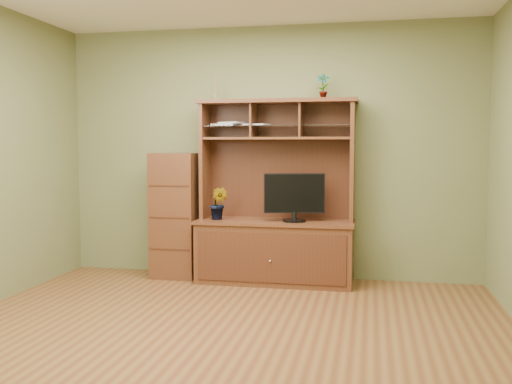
# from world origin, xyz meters

# --- Properties ---
(room) EXTENTS (4.54, 4.04, 2.74)m
(room) POSITION_xyz_m (0.00, 0.00, 1.35)
(room) COLOR brown
(room) RESTS_ON ground
(media_hutch) EXTENTS (1.66, 0.61, 1.90)m
(media_hutch) POSITION_xyz_m (0.12, 1.73, 0.52)
(media_hutch) COLOR #442013
(media_hutch) RESTS_ON room
(monitor) EXTENTS (0.61, 0.24, 0.49)m
(monitor) POSITION_xyz_m (0.33, 1.65, 0.91)
(monitor) COLOR black
(monitor) RESTS_ON media_hutch
(orchid_plant) EXTENTS (0.21, 0.18, 0.34)m
(orchid_plant) POSITION_xyz_m (-0.47, 1.65, 0.82)
(orchid_plant) COLOR #285A1F
(orchid_plant) RESTS_ON media_hutch
(top_plant) EXTENTS (0.15, 0.11, 0.26)m
(top_plant) POSITION_xyz_m (0.59, 1.80, 2.03)
(top_plant) COLOR #2B5E20
(top_plant) RESTS_ON media_hutch
(reed_diffuser) EXTENTS (0.06, 0.06, 0.28)m
(reed_diffuser) POSITION_xyz_m (-0.54, 1.81, 2.01)
(reed_diffuser) COLOR silver
(reed_diffuser) RESTS_ON media_hutch
(magazines) EXTENTS (0.62, 0.25, 0.04)m
(magazines) POSITION_xyz_m (-0.31, 1.80, 1.65)
(magazines) COLOR silver
(magazines) RESTS_ON media_hutch
(side_cabinet) EXTENTS (0.48, 0.44, 1.34)m
(side_cabinet) POSITION_xyz_m (-0.98, 1.76, 0.67)
(side_cabinet) COLOR #442013
(side_cabinet) RESTS_ON room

